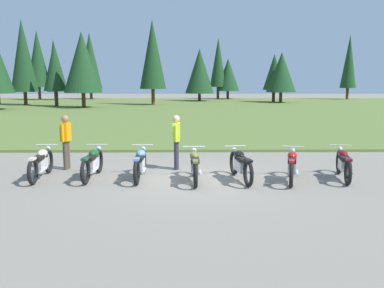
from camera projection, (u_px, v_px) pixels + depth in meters
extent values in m
plane|color=gray|center=(192.00, 179.00, 11.53)|extent=(140.00, 140.00, 0.00)
cube|color=#5B7033|center=(189.00, 110.00, 37.54)|extent=(80.00, 44.00, 0.10)
cylinder|color=#47331E|center=(153.00, 97.00, 43.74)|extent=(0.36, 0.36, 1.78)
cone|color=#193D1E|center=(153.00, 54.00, 43.06)|extent=(2.75, 2.75, 7.06)
cylinder|color=#47331E|center=(273.00, 96.00, 49.42)|extent=(0.36, 0.36, 1.54)
cone|color=#193D1E|center=(274.00, 72.00, 48.99)|extent=(2.57, 2.57, 4.18)
cylinder|color=#47331E|center=(228.00, 95.00, 57.09)|extent=(0.36, 0.36, 1.21)
cone|color=#193D1E|center=(228.00, 75.00, 56.67)|extent=(3.15, 3.15, 4.34)
cylinder|color=#47331E|center=(56.00, 96.00, 54.64)|extent=(0.36, 0.36, 1.17)
cone|color=#193D1E|center=(54.00, 65.00, 54.03)|extent=(2.05, 2.05, 6.75)
cylinder|color=#47331E|center=(40.00, 94.00, 54.77)|extent=(0.36, 0.36, 1.79)
cone|color=#193D1E|center=(38.00, 59.00, 54.08)|extent=(2.96, 2.96, 7.24)
cylinder|color=#47331E|center=(281.00, 98.00, 48.10)|extent=(0.36, 0.36, 1.31)
cone|color=#193D1E|center=(281.00, 72.00, 47.65)|extent=(3.41, 3.41, 4.52)
cylinder|color=#47331E|center=(199.00, 97.00, 51.72)|extent=(0.36, 0.36, 1.05)
cone|color=#193D1E|center=(200.00, 71.00, 51.22)|extent=(3.55, 3.55, 5.43)
cylinder|color=#47331E|center=(56.00, 99.00, 41.41)|extent=(0.36, 0.36, 1.62)
cone|color=#193D1E|center=(55.00, 67.00, 40.93)|extent=(2.31, 2.31, 4.73)
cylinder|color=#47331E|center=(26.00, 99.00, 43.58)|extent=(0.36, 0.36, 1.48)
cone|color=#193D1E|center=(23.00, 56.00, 42.90)|extent=(2.76, 2.76, 7.40)
cylinder|color=#47331E|center=(84.00, 101.00, 39.42)|extent=(0.36, 0.36, 1.53)
cone|color=#193D1E|center=(82.00, 62.00, 38.88)|extent=(3.56, 3.56, 5.62)
cylinder|color=#47331E|center=(91.00, 94.00, 56.83)|extent=(0.36, 0.36, 1.48)
cone|color=#193D1E|center=(90.00, 61.00, 56.14)|extent=(3.07, 3.07, 7.50)
cylinder|color=#47331E|center=(218.00, 93.00, 56.86)|extent=(0.36, 0.36, 1.75)
cone|color=#193D1E|center=(218.00, 62.00, 56.22)|extent=(2.24, 2.24, 6.55)
cylinder|color=#47331E|center=(347.00, 94.00, 56.00)|extent=(0.36, 0.36, 1.62)
cone|color=#193D1E|center=(349.00, 61.00, 55.34)|extent=(2.07, 2.07, 6.98)
torus|color=black|center=(49.00, 161.00, 12.28)|extent=(0.12, 0.70, 0.70)
torus|color=black|center=(33.00, 172.00, 10.90)|extent=(0.12, 0.70, 0.70)
cube|color=silver|center=(41.00, 164.00, 11.58)|extent=(0.22, 0.65, 0.28)
ellipsoid|color=beige|center=(42.00, 153.00, 11.72)|extent=(0.28, 0.49, 0.22)
cube|color=black|center=(38.00, 158.00, 11.33)|extent=(0.24, 0.49, 0.10)
cube|color=beige|center=(32.00, 159.00, 10.85)|extent=(0.15, 0.32, 0.06)
cylinder|color=silver|center=(47.00, 145.00, 12.10)|extent=(0.62, 0.05, 0.03)
sphere|color=silver|center=(48.00, 149.00, 12.24)|extent=(0.14, 0.14, 0.14)
cylinder|color=silver|center=(43.00, 170.00, 11.31)|extent=(0.09, 0.55, 0.07)
torus|color=black|center=(99.00, 161.00, 12.30)|extent=(0.13, 0.70, 0.70)
torus|color=black|center=(85.00, 172.00, 10.92)|extent=(0.13, 0.70, 0.70)
cube|color=silver|center=(92.00, 164.00, 11.60)|extent=(0.23, 0.65, 0.28)
ellipsoid|color=#144C23|center=(94.00, 153.00, 11.74)|extent=(0.28, 0.49, 0.22)
cube|color=black|center=(90.00, 158.00, 11.35)|extent=(0.24, 0.49, 0.10)
cube|color=#144C23|center=(85.00, 159.00, 10.87)|extent=(0.15, 0.33, 0.06)
cylinder|color=silver|center=(97.00, 145.00, 12.12)|extent=(0.62, 0.06, 0.03)
sphere|color=silver|center=(99.00, 148.00, 12.26)|extent=(0.14, 0.14, 0.14)
cylinder|color=silver|center=(95.00, 170.00, 11.32)|extent=(0.09, 0.55, 0.07)
torus|color=black|center=(143.00, 162.00, 12.24)|extent=(0.11, 0.70, 0.70)
torus|color=black|center=(137.00, 172.00, 10.86)|extent=(0.11, 0.70, 0.70)
cube|color=silver|center=(140.00, 165.00, 11.54)|extent=(0.21, 0.64, 0.28)
ellipsoid|color=#598CC6|center=(141.00, 154.00, 11.68)|extent=(0.27, 0.49, 0.22)
cube|color=black|center=(139.00, 158.00, 11.29)|extent=(0.23, 0.48, 0.10)
cube|color=#598CC6|center=(136.00, 159.00, 10.80)|extent=(0.15, 0.32, 0.06)
cylinder|color=silver|center=(143.00, 145.00, 12.06)|extent=(0.62, 0.04, 0.03)
sphere|color=silver|center=(143.00, 149.00, 12.20)|extent=(0.14, 0.14, 0.14)
cylinder|color=silver|center=(144.00, 171.00, 11.26)|extent=(0.08, 0.55, 0.07)
torus|color=black|center=(194.00, 164.00, 11.95)|extent=(0.11, 0.70, 0.70)
torus|color=black|center=(196.00, 175.00, 10.57)|extent=(0.11, 0.70, 0.70)
cube|color=silver|center=(195.00, 167.00, 11.25)|extent=(0.21, 0.64, 0.28)
ellipsoid|color=brown|center=(195.00, 156.00, 11.39)|extent=(0.27, 0.48, 0.22)
cube|color=black|center=(195.00, 161.00, 11.00)|extent=(0.23, 0.48, 0.10)
cube|color=brown|center=(196.00, 161.00, 10.52)|extent=(0.14, 0.32, 0.06)
cylinder|color=silver|center=(194.00, 147.00, 11.77)|extent=(0.62, 0.04, 0.03)
sphere|color=silver|center=(194.00, 150.00, 11.91)|extent=(0.14, 0.14, 0.14)
cylinder|color=silver|center=(200.00, 173.00, 10.97)|extent=(0.08, 0.55, 0.07)
torus|color=black|center=(234.00, 163.00, 12.05)|extent=(0.21, 0.71, 0.70)
torus|color=black|center=(248.00, 174.00, 10.69)|extent=(0.21, 0.71, 0.70)
cube|color=silver|center=(241.00, 166.00, 11.36)|extent=(0.30, 0.66, 0.28)
ellipsoid|color=black|center=(239.00, 155.00, 11.49)|extent=(0.33, 0.51, 0.22)
cube|color=black|center=(243.00, 160.00, 11.11)|extent=(0.29, 0.51, 0.10)
cube|color=black|center=(249.00, 161.00, 10.63)|extent=(0.19, 0.34, 0.06)
cylinder|color=silver|center=(235.00, 146.00, 11.87)|extent=(0.62, 0.13, 0.03)
sphere|color=silver|center=(234.00, 150.00, 12.01)|extent=(0.14, 0.14, 0.14)
cylinder|color=silver|center=(249.00, 172.00, 11.11)|extent=(0.15, 0.55, 0.07)
torus|color=black|center=(292.00, 164.00, 11.94)|extent=(0.28, 0.70, 0.70)
torus|color=black|center=(291.00, 174.00, 10.60)|extent=(0.28, 0.70, 0.70)
cube|color=silver|center=(292.00, 167.00, 11.27)|extent=(0.36, 0.67, 0.28)
ellipsoid|color=#AD1919|center=(292.00, 155.00, 11.39)|extent=(0.37, 0.53, 0.22)
cube|color=black|center=(292.00, 160.00, 11.02)|extent=(0.34, 0.52, 0.10)
cube|color=#AD1919|center=(292.00, 161.00, 10.55)|extent=(0.22, 0.35, 0.06)
cylinder|color=silver|center=(293.00, 147.00, 11.77)|extent=(0.61, 0.19, 0.03)
sphere|color=silver|center=(293.00, 150.00, 11.90)|extent=(0.14, 0.14, 0.14)
cylinder|color=silver|center=(297.00, 173.00, 10.96)|extent=(0.21, 0.55, 0.07)
torus|color=black|center=(339.00, 162.00, 12.20)|extent=(0.23, 0.71, 0.70)
torus|color=black|center=(348.00, 172.00, 10.84)|extent=(0.23, 0.71, 0.70)
cube|color=silver|center=(343.00, 165.00, 11.51)|extent=(0.32, 0.67, 0.28)
ellipsoid|color=maroon|center=(343.00, 154.00, 11.64)|extent=(0.35, 0.52, 0.22)
cube|color=black|center=(345.00, 159.00, 11.27)|extent=(0.31, 0.51, 0.10)
cube|color=maroon|center=(349.00, 159.00, 10.79)|extent=(0.20, 0.34, 0.06)
cylinder|color=silver|center=(341.00, 145.00, 12.03)|extent=(0.61, 0.15, 0.03)
sphere|color=silver|center=(340.00, 149.00, 12.16)|extent=(0.14, 0.14, 0.14)
cylinder|color=silver|center=(351.00, 171.00, 11.21)|extent=(0.17, 0.55, 0.07)
cylinder|color=#4C4233|center=(68.00, 155.00, 12.89)|extent=(0.14, 0.14, 0.88)
cylinder|color=#4C4233|center=(65.00, 156.00, 12.71)|extent=(0.14, 0.14, 0.88)
cube|color=orange|center=(65.00, 132.00, 12.69)|extent=(0.26, 0.38, 0.56)
sphere|color=#9E7051|center=(65.00, 119.00, 12.63)|extent=(0.22, 0.22, 0.22)
cylinder|color=orange|center=(68.00, 132.00, 12.92)|extent=(0.09, 0.09, 0.52)
cylinder|color=orange|center=(62.00, 133.00, 12.47)|extent=(0.09, 0.09, 0.52)
cylinder|color=#2D2D38|center=(176.00, 156.00, 12.70)|extent=(0.14, 0.14, 0.88)
cylinder|color=#2D2D38|center=(177.00, 155.00, 12.88)|extent=(0.14, 0.14, 0.88)
cube|color=#C6E52D|center=(176.00, 132.00, 12.68)|extent=(0.23, 0.36, 0.56)
sphere|color=tan|center=(176.00, 119.00, 12.62)|extent=(0.22, 0.22, 0.22)
cylinder|color=#C6E52D|center=(176.00, 133.00, 12.46)|extent=(0.09, 0.09, 0.52)
cylinder|color=#C6E52D|center=(177.00, 132.00, 12.91)|extent=(0.09, 0.09, 0.52)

